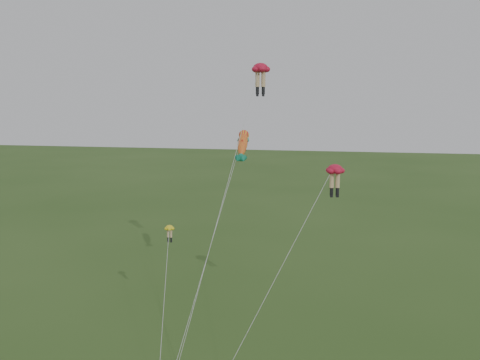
# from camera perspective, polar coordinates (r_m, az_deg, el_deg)

# --- Properties ---
(legs_kite_red_high) EXTENTS (5.00, 10.97, 20.91)m
(legs_kite_red_high) POSITION_cam_1_polar(r_m,az_deg,el_deg) (43.18, 2.09, 11.25)
(legs_kite_red_high) COLOR red
(legs_kite_red_high) RESTS_ON ground
(legs_kite_red_mid) EXTENTS (7.59, 7.80, 13.53)m
(legs_kite_red_mid) POSITION_cam_1_polar(r_m,az_deg,el_deg) (38.42, 9.91, 0.55)
(legs_kite_red_mid) COLOR red
(legs_kite_red_mid) RESTS_ON ground
(legs_kite_yellow) EXTENTS (2.78, 10.03, 8.43)m
(legs_kite_yellow) POSITION_cam_1_polar(r_m,az_deg,el_deg) (41.35, -7.61, -6.30)
(legs_kite_yellow) COLOR yellow
(legs_kite_yellow) RESTS_ON ground
(fish_kite) EXTENTS (3.30, 12.24, 15.80)m
(fish_kite) POSITION_cam_1_polar(r_m,az_deg,el_deg) (43.72, 0.26, 3.86)
(fish_kite) COLOR gold
(fish_kite) RESTS_ON ground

